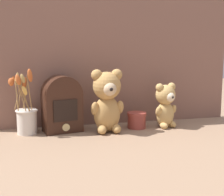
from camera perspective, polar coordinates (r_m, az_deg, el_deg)
The scene contains 7 objects.
ground_plane at distance 1.68m, azimuth 0.16°, elevation -5.54°, with size 4.00×4.00×0.00m, color #8E7056.
backdrop_wall at distance 1.79m, azimuth -1.14°, elevation 8.13°, with size 1.37×0.02×0.79m.
teddy_bear_large at distance 1.64m, azimuth -0.81°, elevation -0.27°, with size 0.16×0.15×0.30m.
teddy_bear_medium at distance 1.75m, azimuth 8.91°, elevation -1.05°, with size 0.13×0.11×0.23m.
flower_vase at distance 1.66m, azimuth -14.10°, elevation -2.79°, with size 0.13×0.13×0.31m.
vintage_radio at distance 1.67m, azimuth -8.32°, elevation -0.95°, with size 0.20×0.14×0.27m.
decorative_tin_tall at distance 1.74m, azimuth 4.11°, elevation -3.68°, with size 0.10×0.10×0.08m.
Camera 1 is at (-0.39, -1.58, 0.44)m, focal length 55.00 mm.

